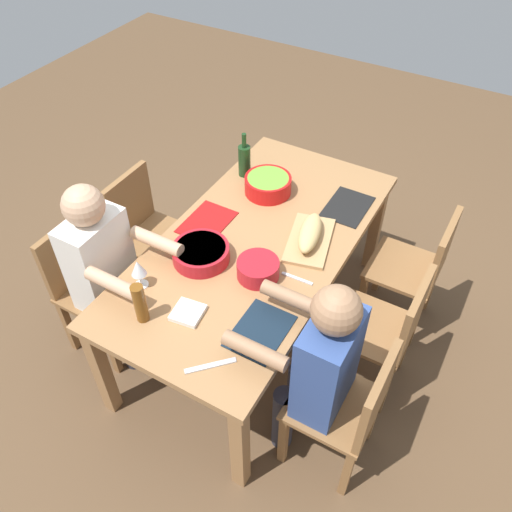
# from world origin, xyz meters

# --- Properties ---
(ground_plane) EXTENTS (8.00, 8.00, 0.00)m
(ground_plane) POSITION_xyz_m (0.00, 0.00, 0.00)
(ground_plane) COLOR brown
(dining_table) EXTENTS (1.89, 0.96, 0.74)m
(dining_table) POSITION_xyz_m (0.00, 0.00, 0.66)
(dining_table) COLOR #9E7044
(dining_table) RESTS_ON ground_plane
(chair_near_center) EXTENTS (0.40, 0.40, 0.85)m
(chair_near_center) POSITION_xyz_m (0.00, -0.80, 0.48)
(chair_near_center) COLOR olive
(chair_near_center) RESTS_ON ground_plane
(chair_far_left) EXTENTS (0.40, 0.40, 0.85)m
(chair_far_left) POSITION_xyz_m (-0.52, 0.80, 0.48)
(chair_far_left) COLOR olive
(chair_far_left) RESTS_ON ground_plane
(diner_far_left) EXTENTS (0.41, 0.53, 1.20)m
(diner_far_left) POSITION_xyz_m (-0.52, 0.62, 0.70)
(diner_far_left) COLOR #2D2D38
(diner_far_left) RESTS_ON ground_plane
(chair_far_center) EXTENTS (0.40, 0.40, 0.85)m
(chair_far_center) POSITION_xyz_m (0.00, 0.80, 0.48)
(chair_far_center) COLOR olive
(chair_far_center) RESTS_ON ground_plane
(chair_near_left) EXTENTS (0.40, 0.40, 0.85)m
(chair_near_left) POSITION_xyz_m (-0.52, -0.80, 0.48)
(chair_near_left) COLOR olive
(chair_near_left) RESTS_ON ground_plane
(diner_near_left) EXTENTS (0.41, 0.53, 1.20)m
(diner_near_left) POSITION_xyz_m (-0.52, -0.62, 0.70)
(diner_near_left) COLOR #2D2D38
(diner_near_left) RESTS_ON ground_plane
(chair_near_right) EXTENTS (0.40, 0.40, 0.85)m
(chair_near_right) POSITION_xyz_m (0.52, -0.80, 0.48)
(chair_near_right) COLOR olive
(chair_near_right) RESTS_ON ground_plane
(serving_bowl_fruit) EXTENTS (0.22, 0.22, 0.09)m
(serving_bowl_fruit) POSITION_xyz_m (-0.22, -0.14, 0.79)
(serving_bowl_fruit) COLOR #B21923
(serving_bowl_fruit) RESTS_ON dining_table
(serving_bowl_salad) EXTENTS (0.28, 0.28, 0.10)m
(serving_bowl_salad) POSITION_xyz_m (0.42, 0.16, 0.80)
(serving_bowl_salad) COLOR red
(serving_bowl_salad) RESTS_ON dining_table
(serving_bowl_greens) EXTENTS (0.30, 0.30, 0.08)m
(serving_bowl_greens) POSITION_xyz_m (-0.26, 0.18, 0.79)
(serving_bowl_greens) COLOR #B21923
(serving_bowl_greens) RESTS_ON dining_table
(cutting_board) EXTENTS (0.44, 0.31, 0.02)m
(cutting_board) POSITION_xyz_m (0.14, -0.25, 0.75)
(cutting_board) COLOR tan
(cutting_board) RESTS_ON dining_table
(bread_loaf) EXTENTS (0.34, 0.18, 0.09)m
(bread_loaf) POSITION_xyz_m (0.14, -0.25, 0.81)
(bread_loaf) COLOR tan
(bread_loaf) RESTS_ON cutting_board
(wine_bottle) EXTENTS (0.08, 0.08, 0.29)m
(wine_bottle) POSITION_xyz_m (0.50, 0.37, 0.85)
(wine_bottle) COLOR #193819
(wine_bottle) RESTS_ON dining_table
(beer_bottle) EXTENTS (0.06, 0.06, 0.22)m
(beer_bottle) POSITION_xyz_m (-0.73, 0.20, 0.85)
(beer_bottle) COLOR brown
(beer_bottle) RESTS_ON dining_table
(wine_glass) EXTENTS (0.08, 0.08, 0.17)m
(wine_glass) POSITION_xyz_m (-0.56, 0.34, 0.86)
(wine_glass) COLOR silver
(wine_glass) RESTS_ON dining_table
(fork_near_center) EXTENTS (0.02, 0.17, 0.01)m
(fork_near_center) POSITION_xyz_m (-0.14, -0.32, 0.74)
(fork_near_center) COLOR silver
(fork_near_center) RESTS_ON dining_table
(placemat_far_center) EXTENTS (0.32, 0.23, 0.01)m
(placemat_far_center) POSITION_xyz_m (0.00, 0.32, 0.74)
(placemat_far_center) COLOR maroon
(placemat_far_center) RESTS_ON dining_table
(placemat_near_left) EXTENTS (0.32, 0.23, 0.01)m
(placemat_near_left) POSITION_xyz_m (-0.52, -0.32, 0.74)
(placemat_near_left) COLOR #142333
(placemat_near_left) RESTS_ON dining_table
(placemat_near_right) EXTENTS (0.32, 0.23, 0.01)m
(placemat_near_right) POSITION_xyz_m (0.52, -0.32, 0.74)
(placemat_near_right) COLOR black
(placemat_near_right) RESTS_ON dining_table
(carving_knife) EXTENTS (0.18, 0.18, 0.01)m
(carving_knife) POSITION_xyz_m (-0.79, -0.22, 0.74)
(carving_knife) COLOR silver
(carving_knife) RESTS_ON dining_table
(napkin_stack) EXTENTS (0.16, 0.16, 0.02)m
(napkin_stack) POSITION_xyz_m (-0.60, 0.03, 0.75)
(napkin_stack) COLOR white
(napkin_stack) RESTS_ON dining_table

